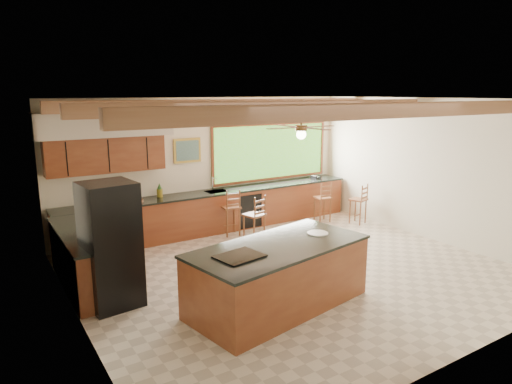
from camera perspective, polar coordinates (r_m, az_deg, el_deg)
ground at (r=8.25m, az=4.71°, el=-9.81°), size 7.20×7.20×0.00m
room_shell at (r=8.13m, az=1.25°, el=6.03°), size 7.27×6.54×3.02m
counter_run at (r=9.77m, az=-8.09°, el=-3.47°), size 7.12×3.10×1.22m
island at (r=6.82m, az=2.81°, el=-10.36°), size 2.90×1.73×0.97m
refrigerator at (r=7.01m, az=-17.71°, el=-6.33°), size 0.80×0.78×1.87m
bar_stool_a at (r=10.02m, az=-3.04°, el=-2.02°), size 0.42×0.42×1.05m
bar_stool_b at (r=9.35m, az=-0.05°, el=-3.02°), size 0.46×0.46×1.06m
bar_stool_c at (r=11.18m, az=8.51°, el=-0.81°), size 0.41×0.41×0.99m
bar_stool_d at (r=11.18m, az=12.86°, el=-1.03°), size 0.44×0.44×0.98m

